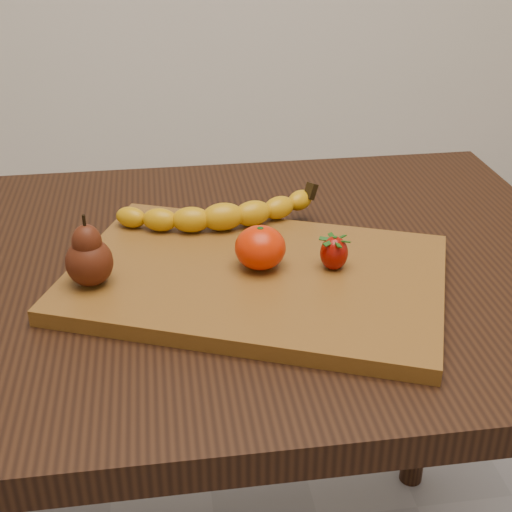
{
  "coord_description": "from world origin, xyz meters",
  "views": [
    {
      "loc": [
        -0.06,
        -0.81,
        1.21
      ],
      "look_at": [
        0.04,
        -0.06,
        0.8
      ],
      "focal_mm": 50.0,
      "sensor_mm": 36.0,
      "label": 1
    }
  ],
  "objects": [
    {
      "name": "table",
      "position": [
        0.0,
        0.0,
        0.66
      ],
      "size": [
        1.0,
        0.7,
        0.76
      ],
      "color": "black",
      "rests_on": "ground"
    },
    {
      "name": "cutting_board",
      "position": [
        0.04,
        -0.06,
        0.77
      ],
      "size": [
        0.53,
        0.45,
        0.02
      ],
      "primitive_type": "cube",
      "rotation": [
        0.0,
        0.0,
        -0.38
      ],
      "color": "brown",
      "rests_on": "table"
    },
    {
      "name": "banana",
      "position": [
        0.02,
        0.06,
        0.8
      ],
      "size": [
        0.25,
        0.09,
        0.04
      ],
      "primitive_type": null,
      "rotation": [
        0.0,
        0.0,
        0.09
      ],
      "color": "#D29909",
      "rests_on": "cutting_board"
    },
    {
      "name": "pear",
      "position": [
        -0.15,
        -0.06,
        0.82
      ],
      "size": [
        0.06,
        0.06,
        0.09
      ],
      "primitive_type": null,
      "rotation": [
        0.0,
        0.0,
        -0.11
      ],
      "color": "#4C1C0C",
      "rests_on": "cutting_board"
    },
    {
      "name": "mandarin",
      "position": [
        0.05,
        -0.05,
        0.81
      ],
      "size": [
        0.06,
        0.06,
        0.05
      ],
      "primitive_type": "ellipsoid",
      "rotation": [
        0.0,
        0.0,
        -0.01
      ],
      "color": "red",
      "rests_on": "cutting_board"
    },
    {
      "name": "strawberry",
      "position": [
        0.14,
        -0.07,
        0.8
      ],
      "size": [
        0.05,
        0.05,
        0.04
      ],
      "primitive_type": null,
      "rotation": [
        0.0,
        0.0,
        -0.43
      ],
      "color": "#8F0B03",
      "rests_on": "cutting_board"
    }
  ]
}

